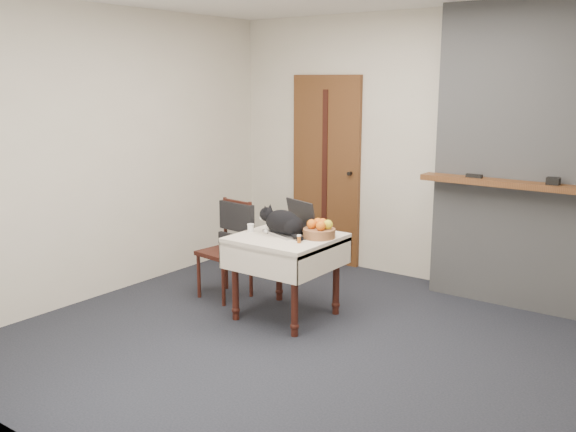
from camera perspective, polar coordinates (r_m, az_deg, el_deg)
name	(u,v)px	position (r m, az deg, el deg)	size (l,w,h in m)	color
ground	(316,346)	(4.90, 2.50, -11.45)	(4.50, 4.50, 0.00)	black
room_shell	(352,105)	(4.89, 5.75, 9.76)	(4.52, 4.01, 2.61)	beige
door	(326,170)	(6.87, 3.41, 4.06)	(0.82, 0.10, 2.00)	brown
chimney	(525,158)	(5.85, 20.34, 4.87)	(1.62, 0.48, 2.60)	gray
side_table	(286,249)	(5.28, -0.15, -2.96)	(0.78, 0.78, 0.70)	black
laptop	(293,225)	(5.33, 0.43, -0.82)	(0.44, 0.41, 0.27)	#B7B7BC
cat	(284,223)	(5.25, -0.38, -0.62)	(0.49, 0.21, 0.24)	black
cream_jar	(251,228)	(5.40, -3.33, -1.05)	(0.06, 0.06, 0.07)	white
pill_bottle	(299,239)	(5.01, 0.98, -2.04)	(0.03, 0.03, 0.07)	#9B4A13
fruit_basket	(319,230)	(5.19, 2.81, -1.27)	(0.26, 0.26, 0.15)	#8C5E38
desk_clutter	(312,238)	(5.16, 2.15, -1.99)	(0.13, 0.01, 0.01)	black
chair	(231,235)	(5.85, -5.05, -1.72)	(0.44, 0.43, 0.88)	black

